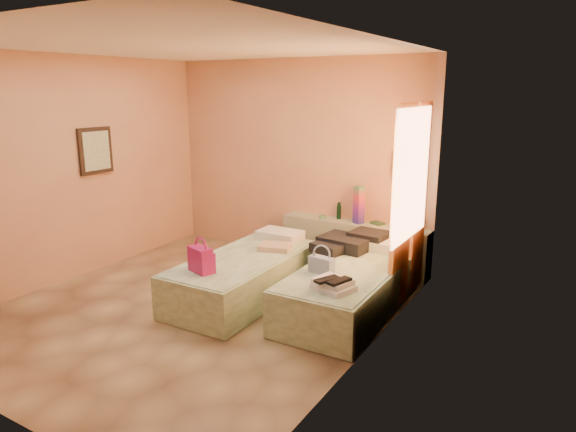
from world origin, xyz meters
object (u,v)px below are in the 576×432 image
at_px(bed_right, 349,290).
at_px(blue_handbag, 321,265).
at_px(bed_left, 244,277).
at_px(towel_stack, 334,285).
at_px(headboard_ledge, 354,245).
at_px(water_bottle, 339,211).
at_px(flower_vase, 415,219).
at_px(green_book, 378,223).
at_px(magenta_handbag, 201,259).

bearing_deg(bed_right, blue_handbag, -126.38).
bearing_deg(bed_left, towel_stack, -16.61).
xyz_separation_m(headboard_ledge, water_bottle, (-0.26, 0.06, 0.44)).
xyz_separation_m(bed_left, blue_handbag, (1.02, -0.02, 0.34)).
xyz_separation_m(bed_right, flower_vase, (0.28, 1.35, 0.54)).
bearing_deg(bed_left, water_bottle, 74.34).
xyz_separation_m(green_book, towel_stack, (0.34, -2.01, -0.11)).
distance_m(water_bottle, green_book, 0.57).
distance_m(headboard_ledge, flower_vase, 0.93).
relative_size(bed_right, towel_stack, 5.71).
bearing_deg(magenta_handbag, bed_left, 99.97).
bearing_deg(bed_right, bed_left, -168.62).
bearing_deg(blue_handbag, water_bottle, 116.48).
height_order(headboard_ledge, bed_right, headboard_ledge).
xyz_separation_m(bed_left, magenta_handbag, (-0.09, -0.63, 0.39)).
bearing_deg(flower_vase, magenta_handbag, -125.23).
xyz_separation_m(bed_right, towel_stack, (0.12, -0.64, 0.30)).
distance_m(green_book, magenta_handbag, 2.51).
height_order(flower_vase, blue_handbag, flower_vase).
relative_size(water_bottle, towel_stack, 0.63).
bearing_deg(magenta_handbag, headboard_ledge, 88.34).
bearing_deg(headboard_ledge, flower_vase, 2.30).
distance_m(blue_handbag, towel_stack, 0.48).
height_order(green_book, blue_handbag, green_book).
height_order(bed_right, magenta_handbag, magenta_handbag).
xyz_separation_m(green_book, blue_handbag, (0.02, -1.65, -0.08)).
bearing_deg(towel_stack, flower_vase, 85.32).
distance_m(headboard_ledge, bed_right, 1.42).
relative_size(green_book, towel_stack, 0.48).
bearing_deg(bed_right, towel_stack, -80.39).
distance_m(bed_right, flower_vase, 1.48).
bearing_deg(bed_left, green_book, 57.75).
bearing_deg(green_book, towel_stack, -58.45).
bearing_deg(green_book, bed_right, -58.89).
relative_size(bed_right, flower_vase, 7.12).
bearing_deg(flower_vase, bed_right, -101.82).
relative_size(water_bottle, green_book, 1.31).
height_order(water_bottle, towel_stack, water_bottle).
bearing_deg(flower_vase, headboard_ledge, -177.70).
distance_m(water_bottle, magenta_handbag, 2.33).
bearing_deg(water_bottle, green_book, -0.11).
height_order(bed_right, towel_stack, towel_stack).
bearing_deg(water_bottle, magenta_handbag, -102.84).
xyz_separation_m(headboard_ledge, bed_left, (-0.69, -1.58, -0.08)).
relative_size(water_bottle, blue_handbag, 0.82).
bearing_deg(bed_left, bed_right, 11.38).
relative_size(bed_left, towel_stack, 5.71).
height_order(green_book, flower_vase, flower_vase).
bearing_deg(towel_stack, bed_left, 164.29).
height_order(headboard_ledge, bed_left, headboard_ledge).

